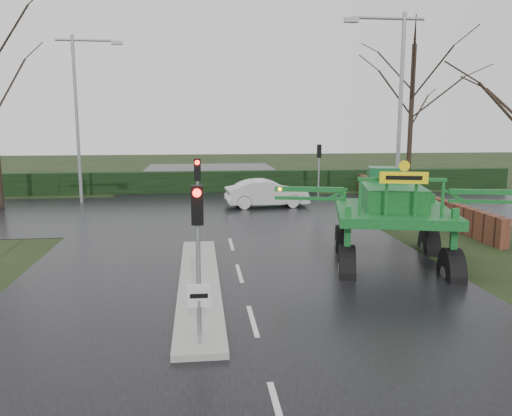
{
  "coord_description": "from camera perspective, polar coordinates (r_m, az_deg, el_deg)",
  "views": [
    {
      "loc": [
        -1.26,
        -11.6,
        4.81
      ],
      "look_at": [
        0.66,
        4.98,
        2.0
      ],
      "focal_mm": 35.0,
      "sensor_mm": 36.0,
      "label": 1
    }
  ],
  "objects": [
    {
      "name": "white_sedan",
      "position": [
        29.37,
        1.25,
        0.13
      ],
      "size": [
        4.98,
        2.08,
        1.6
      ],
      "primitive_type": "imported",
      "rotation": [
        0.0,
        0.0,
        1.65
      ],
      "color": "silver",
      "rests_on": "ground"
    },
    {
      "name": "tree_right_far",
      "position": [
        35.62,
        17.39,
        11.85
      ],
      "size": [
        7.0,
        7.0,
        12.05
      ],
      "color": "black",
      "rests_on": "ground"
    },
    {
      "name": "median_island",
      "position": [
        15.34,
        -6.5,
        -8.44
      ],
      "size": [
        1.2,
        10.0,
        0.16
      ],
      "primitive_type": "cube",
      "color": "gray",
      "rests_on": "ground"
    },
    {
      "name": "crop_sprayer",
      "position": [
        16.47,
        10.47,
        0.24
      ],
      "size": [
        8.08,
        5.9,
        4.62
      ],
      "rotation": [
        0.0,
        0.0,
        -0.24
      ],
      "color": "black",
      "rests_on": "ground"
    },
    {
      "name": "road_main",
      "position": [
        22.16,
        -3.19,
        -2.98
      ],
      "size": [
        14.0,
        80.0,
        0.02
      ],
      "primitive_type": "cube",
      "color": "black",
      "rests_on": "ground"
    },
    {
      "name": "hedge_row",
      "position": [
        35.85,
        -4.55,
        3.02
      ],
      "size": [
        44.0,
        0.9,
        1.5
      ],
      "primitive_type": "cube",
      "color": "black",
      "rests_on": "ground"
    },
    {
      "name": "keep_left_sign",
      "position": [
        10.77,
        -6.52,
        -10.89
      ],
      "size": [
        0.5,
        0.07,
        1.35
      ],
      "color": "gray",
      "rests_on": "ground"
    },
    {
      "name": "traffic_signal_far",
      "position": [
        32.62,
        7.21,
        5.58
      ],
      "size": [
        0.26,
        0.33,
        3.52
      ],
      "rotation": [
        0.0,
        0.0,
        3.14
      ],
      "color": "gray",
      "rests_on": "ground"
    },
    {
      "name": "street_light_left_far",
      "position": [
        32.37,
        -19.35,
        11.12
      ],
      "size": [
        3.85,
        0.3,
        10.0
      ],
      "color": "gray",
      "rests_on": "ground"
    },
    {
      "name": "street_light_right",
      "position": [
        25.45,
        15.55,
        11.87
      ],
      "size": [
        3.85,
        0.3,
        10.0
      ],
      "color": "gray",
      "rests_on": "ground"
    },
    {
      "name": "traffic_signal_mid",
      "position": [
        19.22,
        -6.69,
        2.86
      ],
      "size": [
        0.26,
        0.33,
        3.52
      ],
      "color": "gray",
      "rests_on": "ground"
    },
    {
      "name": "ground",
      "position": [
        12.62,
        -0.38,
        -12.85
      ],
      "size": [
        140.0,
        140.0,
        0.0
      ],
      "primitive_type": "plane",
      "color": "black",
      "rests_on": "ground"
    },
    {
      "name": "road_cross",
      "position": [
        28.04,
        -3.93,
        -0.33
      ],
      "size": [
        80.0,
        12.0,
        0.02
      ],
      "primitive_type": "cube",
      "color": "black",
      "rests_on": "ground"
    },
    {
      "name": "traffic_signal_near",
      "position": [
        10.82,
        -6.68,
        -2.35
      ],
      "size": [
        0.26,
        0.33,
        3.52
      ],
      "color": "gray",
      "rests_on": "ground"
    },
    {
      "name": "brick_wall",
      "position": [
        30.29,
        16.32,
        1.18
      ],
      "size": [
        0.4,
        20.0,
        1.2
      ],
      "primitive_type": "cube",
      "color": "#592D1E",
      "rests_on": "ground"
    }
  ]
}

